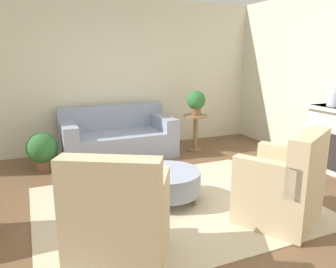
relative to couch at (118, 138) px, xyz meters
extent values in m
plane|color=brown|center=(0.10, -2.26, -0.32)|extent=(16.00, 16.00, 0.00)
cube|color=beige|center=(0.10, 0.59, 1.08)|extent=(9.57, 0.12, 2.80)
cube|color=beige|center=(0.10, -2.26, -0.31)|extent=(3.21, 2.46, 0.01)
cube|color=#8E99B2|center=(0.00, -0.05, -0.10)|extent=(1.94, 0.99, 0.44)
cube|color=#8E99B2|center=(0.00, 0.34, 0.34)|extent=(1.94, 0.20, 0.43)
cube|color=#8E99B2|center=(-0.85, -0.07, 0.24)|extent=(0.24, 0.95, 0.24)
cube|color=#8E99B2|center=(0.85, -0.07, 0.24)|extent=(0.24, 0.95, 0.24)
cube|color=olive|center=(0.00, -0.52, -0.29)|extent=(1.75, 0.05, 0.06)
cube|color=#C6B289|center=(-0.78, -3.03, -0.09)|extent=(1.06, 1.03, 0.43)
cube|color=#C6B289|center=(-0.91, -3.27, 0.41)|extent=(0.79, 0.56, 0.58)
cube|color=#C6B289|center=(-0.48, -3.17, 0.28)|extent=(0.46, 0.68, 0.32)
cube|color=#C6B289|center=(-1.06, -2.85, 0.28)|extent=(0.46, 0.68, 0.32)
cube|color=olive|center=(-0.61, -2.73, -0.28)|extent=(0.65, 0.39, 0.06)
cube|color=#C6B289|center=(0.97, -3.03, -0.09)|extent=(1.06, 1.03, 0.43)
cube|color=#C6B289|center=(1.10, -3.27, 0.41)|extent=(0.79, 0.56, 0.58)
cube|color=#C6B289|center=(1.25, -2.85, 0.28)|extent=(0.46, 0.68, 0.32)
cube|color=#C6B289|center=(0.68, -3.17, 0.28)|extent=(0.46, 0.68, 0.32)
cube|color=olive|center=(0.81, -2.73, -0.28)|extent=(0.65, 0.39, 0.06)
cylinder|color=#8E99B2|center=(0.05, -2.10, -0.06)|extent=(0.85, 0.85, 0.26)
cylinder|color=olive|center=(-0.21, -2.36, -0.25)|extent=(0.05, 0.05, 0.12)
cylinder|color=olive|center=(0.30, -2.36, -0.25)|extent=(0.05, 0.05, 0.12)
cylinder|color=olive|center=(-0.21, -1.85, -0.25)|extent=(0.05, 0.05, 0.12)
cylinder|color=olive|center=(0.30, -1.85, -0.25)|extent=(0.05, 0.05, 0.12)
cylinder|color=olive|center=(1.43, -0.28, 0.35)|extent=(0.45, 0.45, 0.03)
cylinder|color=olive|center=(1.43, -0.28, 0.01)|extent=(0.08, 0.08, 0.66)
cylinder|color=olive|center=(1.43, -0.28, -0.30)|extent=(0.25, 0.25, 0.03)
cylinder|color=silver|center=(2.83, -2.05, 0.80)|extent=(0.21, 0.21, 0.21)
cylinder|color=silver|center=(2.83, -2.05, 0.94)|extent=(0.09, 0.09, 0.08)
cylinder|color=brown|center=(1.43, -0.28, 0.44)|extent=(0.18, 0.18, 0.13)
sphere|color=#2D6B33|center=(1.43, -0.28, 0.65)|extent=(0.35, 0.35, 0.35)
cylinder|color=brown|center=(-1.28, -0.30, -0.24)|extent=(0.25, 0.25, 0.16)
sphere|color=#2D6B33|center=(-1.28, -0.30, 0.05)|extent=(0.48, 0.48, 0.48)
camera|label=1|loc=(-1.42, -5.57, 1.44)|focal=35.00mm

